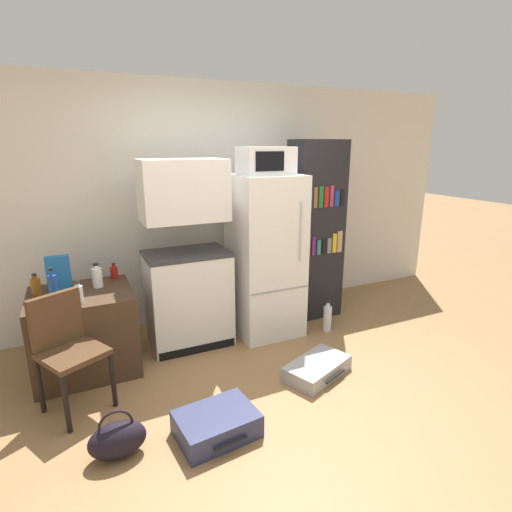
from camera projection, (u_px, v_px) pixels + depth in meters
The scene contains 18 objects.
ground_plane at pixel (280, 410), 3.00m from camera, with size 24.00×24.00×0.00m, color olive.
wall_back at pixel (213, 203), 4.48m from camera, with size 6.40×0.10×2.57m.
side_table at pixel (85, 331), 3.47m from camera, with size 0.83×0.73×0.72m.
kitchen_hutch at pixel (187, 264), 3.82m from camera, with size 0.79×0.53×1.80m.
refrigerator at pixel (265, 256), 4.09m from camera, with size 0.65×0.68×1.65m.
microwave at pixel (266, 161), 3.83m from camera, with size 0.50×0.36×0.26m.
bookshelf at pixel (315, 231), 4.46m from camera, with size 0.57×0.37×1.98m.
bottle_clear_short at pixel (79, 294), 3.13m from camera, with size 0.06×0.06×0.18m.
bottle_milk_white at pixel (97, 277), 3.48m from camera, with size 0.09×0.09×0.22m.
bottle_amber_beer at pixel (36, 286), 3.30m from camera, with size 0.08×0.08×0.19m.
bottle_ketchup_red at pixel (114, 272), 3.71m from camera, with size 0.07×0.07×0.15m.
bottle_blue_soda at pixel (53, 288), 3.15m from camera, with size 0.06×0.06×0.28m.
cereal_box at pixel (59, 273), 3.41m from camera, with size 0.19×0.07×0.30m.
chair at pixel (66, 342), 2.92m from camera, with size 0.54×0.54×0.88m.
suitcase_large_flat at pixel (217, 424), 2.72m from camera, with size 0.57×0.45×0.17m.
suitcase_small_flat at pixel (317, 368), 3.44m from camera, with size 0.67×0.53×0.13m.
handbag at pixel (117, 439), 2.53m from camera, with size 0.36×0.20×0.33m.
water_bottle_front at pixel (327, 318), 4.25m from camera, with size 0.09×0.09×0.35m.
Camera 1 is at (-1.25, -2.26, 1.93)m, focal length 28.00 mm.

